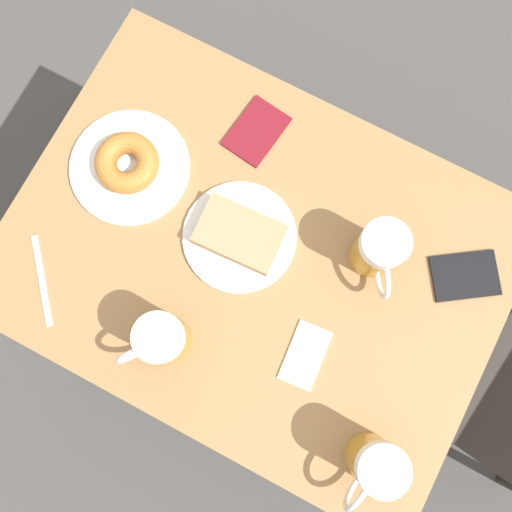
{
  "coord_description": "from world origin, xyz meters",
  "views": [
    {
      "loc": [
        0.17,
        0.09,
        1.78
      ],
      "look_at": [
        0.0,
        0.0,
        0.72
      ],
      "focal_mm": 40.0,
      "sensor_mm": 36.0,
      "label": 1
    }
  ],
  "objects_px": {
    "beer_mug_center": "(162,339)",
    "napkin_folded": "(305,355)",
    "beer_mug_left": "(375,465)",
    "passport_far_edge": "(256,131)",
    "plate_with_donut": "(128,165)",
    "plate_with_cake": "(240,236)",
    "beer_mug_right": "(379,251)",
    "fork": "(42,280)",
    "passport_near_edge": "(465,276)"
  },
  "relations": [
    {
      "from": "beer_mug_center",
      "to": "napkin_folded",
      "type": "relative_size",
      "value": 1.17
    },
    {
      "from": "plate_with_cake",
      "to": "passport_far_edge",
      "type": "relative_size",
      "value": 1.62
    },
    {
      "from": "plate_with_donut",
      "to": "beer_mug_center",
      "type": "relative_size",
      "value": 1.67
    },
    {
      "from": "beer_mug_right",
      "to": "passport_near_edge",
      "type": "distance_m",
      "value": 0.19
    },
    {
      "from": "beer_mug_left",
      "to": "plate_with_donut",
      "type": "bearing_deg",
      "value": -113.05
    },
    {
      "from": "beer_mug_right",
      "to": "fork",
      "type": "height_order",
      "value": "beer_mug_right"
    },
    {
      "from": "napkin_folded",
      "to": "passport_far_edge",
      "type": "distance_m",
      "value": 0.45
    },
    {
      "from": "beer_mug_left",
      "to": "beer_mug_center",
      "type": "relative_size",
      "value": 1.0
    },
    {
      "from": "beer_mug_right",
      "to": "fork",
      "type": "distance_m",
      "value": 0.64
    },
    {
      "from": "plate_with_donut",
      "to": "napkin_folded",
      "type": "bearing_deg",
      "value": 70.6
    },
    {
      "from": "beer_mug_center",
      "to": "napkin_folded",
      "type": "distance_m",
      "value": 0.27
    },
    {
      "from": "beer_mug_left",
      "to": "beer_mug_right",
      "type": "xyz_separation_m",
      "value": [
        -0.34,
        -0.15,
        0.0
      ]
    },
    {
      "from": "fork",
      "to": "beer_mug_center",
      "type": "bearing_deg",
      "value": 92.61
    },
    {
      "from": "passport_near_edge",
      "to": "passport_far_edge",
      "type": "distance_m",
      "value": 0.49
    },
    {
      "from": "beer_mug_center",
      "to": "passport_far_edge",
      "type": "distance_m",
      "value": 0.45
    },
    {
      "from": "beer_mug_left",
      "to": "passport_far_edge",
      "type": "xyz_separation_m",
      "value": [
        -0.46,
        -0.47,
        -0.07
      ]
    },
    {
      "from": "beer_mug_left",
      "to": "passport_near_edge",
      "type": "xyz_separation_m",
      "value": [
        -0.39,
        0.02,
        -0.07
      ]
    },
    {
      "from": "passport_far_edge",
      "to": "beer_mug_right",
      "type": "bearing_deg",
      "value": 68.41
    },
    {
      "from": "plate_with_cake",
      "to": "beer_mug_left",
      "type": "height_order",
      "value": "beer_mug_left"
    },
    {
      "from": "beer_mug_right",
      "to": "beer_mug_center",
      "type": "bearing_deg",
      "value": -40.15
    },
    {
      "from": "plate_with_donut",
      "to": "passport_far_edge",
      "type": "xyz_separation_m",
      "value": [
        -0.18,
        0.19,
        -0.02
      ]
    },
    {
      "from": "napkin_folded",
      "to": "fork",
      "type": "height_order",
      "value": "same"
    },
    {
      "from": "beer_mug_left",
      "to": "passport_near_edge",
      "type": "distance_m",
      "value": 0.39
    },
    {
      "from": "passport_near_edge",
      "to": "passport_far_edge",
      "type": "bearing_deg",
      "value": -98.56
    },
    {
      "from": "plate_with_cake",
      "to": "napkin_folded",
      "type": "bearing_deg",
      "value": 56.3
    },
    {
      "from": "napkin_folded",
      "to": "passport_far_edge",
      "type": "bearing_deg",
      "value": -140.7
    },
    {
      "from": "plate_with_donut",
      "to": "beer_mug_right",
      "type": "xyz_separation_m",
      "value": [
        -0.06,
        0.5,
        0.05
      ]
    },
    {
      "from": "beer_mug_right",
      "to": "passport_far_edge",
      "type": "relative_size",
      "value": 1.04
    },
    {
      "from": "napkin_folded",
      "to": "fork",
      "type": "distance_m",
      "value": 0.52
    },
    {
      "from": "plate_with_cake",
      "to": "fork",
      "type": "height_order",
      "value": "plate_with_cake"
    },
    {
      "from": "passport_far_edge",
      "to": "plate_with_cake",
      "type": "bearing_deg",
      "value": 19.23
    },
    {
      "from": "beer_mug_left",
      "to": "plate_with_cake",
      "type": "bearing_deg",
      "value": -122.75
    },
    {
      "from": "beer_mug_center",
      "to": "beer_mug_right",
      "type": "xyz_separation_m",
      "value": [
        -0.32,
        0.27,
        0.0
      ]
    },
    {
      "from": "passport_far_edge",
      "to": "beer_mug_left",
      "type": "bearing_deg",
      "value": 45.4
    },
    {
      "from": "napkin_folded",
      "to": "passport_near_edge",
      "type": "xyz_separation_m",
      "value": [
        -0.28,
        0.2,
        0.0
      ]
    },
    {
      "from": "beer_mug_left",
      "to": "passport_far_edge",
      "type": "bearing_deg",
      "value": -134.6
    },
    {
      "from": "fork",
      "to": "passport_far_edge",
      "type": "height_order",
      "value": "passport_far_edge"
    },
    {
      "from": "beer_mug_right",
      "to": "passport_far_edge",
      "type": "height_order",
      "value": "beer_mug_right"
    },
    {
      "from": "plate_with_donut",
      "to": "beer_mug_center",
      "type": "distance_m",
      "value": 0.35
    },
    {
      "from": "fork",
      "to": "passport_far_edge",
      "type": "bearing_deg",
      "value": 153.89
    },
    {
      "from": "beer_mug_left",
      "to": "fork",
      "type": "xyz_separation_m",
      "value": [
        -0.0,
        -0.69,
        -0.07
      ]
    },
    {
      "from": "beer_mug_center",
      "to": "passport_far_edge",
      "type": "height_order",
      "value": "beer_mug_center"
    },
    {
      "from": "plate_with_cake",
      "to": "passport_far_edge",
      "type": "xyz_separation_m",
      "value": [
        -0.21,
        -0.07,
        -0.01
      ]
    },
    {
      "from": "plate_with_donut",
      "to": "plate_with_cake",
      "type": "bearing_deg",
      "value": 84.78
    },
    {
      "from": "plate_with_cake",
      "to": "passport_far_edge",
      "type": "distance_m",
      "value": 0.22
    },
    {
      "from": "plate_with_cake",
      "to": "beer_mug_left",
      "type": "xyz_separation_m",
      "value": [
        0.25,
        0.4,
        0.05
      ]
    },
    {
      "from": "beer_mug_left",
      "to": "passport_near_edge",
      "type": "height_order",
      "value": "beer_mug_left"
    },
    {
      "from": "passport_near_edge",
      "to": "passport_far_edge",
      "type": "height_order",
      "value": "same"
    },
    {
      "from": "plate_with_donut",
      "to": "passport_far_edge",
      "type": "bearing_deg",
      "value": 134.56
    },
    {
      "from": "beer_mug_right",
      "to": "passport_near_edge",
      "type": "xyz_separation_m",
      "value": [
        -0.05,
        0.17,
        -0.07
      ]
    }
  ]
}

